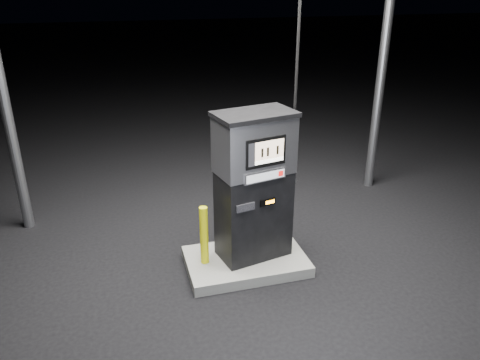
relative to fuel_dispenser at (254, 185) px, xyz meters
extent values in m
plane|color=black|center=(-0.12, -0.07, -1.17)|extent=(80.00, 80.00, 0.00)
cube|color=slate|center=(-0.12, -0.07, -1.09)|extent=(1.60, 1.00, 0.15)
cylinder|color=gray|center=(-3.12, 1.93, 1.08)|extent=(0.16, 0.16, 4.50)
cylinder|color=gray|center=(2.88, 1.93, 1.08)|extent=(0.16, 0.16, 4.50)
cube|color=black|center=(0.00, 0.00, -0.42)|extent=(1.01, 0.71, 1.21)
cube|color=#AFAFB6|center=(0.00, 0.00, 0.55)|extent=(1.03, 0.73, 0.72)
cube|color=black|center=(0.00, 0.00, 0.94)|extent=(1.08, 0.78, 0.06)
cube|color=black|center=(0.05, -0.27, 0.54)|extent=(0.53, 0.14, 0.37)
cube|color=beige|center=(0.10, -0.28, 0.57)|extent=(0.39, 0.09, 0.23)
cube|color=white|center=(0.10, -0.28, 0.43)|extent=(0.39, 0.09, 0.05)
cube|color=#AFAFB6|center=(0.05, -0.27, 0.23)|extent=(0.57, 0.15, 0.14)
cube|color=#A6A9AE|center=(0.06, -0.29, 0.23)|extent=(0.52, 0.11, 0.10)
cube|color=red|center=(0.26, -0.25, 0.23)|extent=(0.07, 0.02, 0.07)
cube|color=black|center=(0.10, -0.26, -0.13)|extent=(0.21, 0.06, 0.09)
cube|color=#FF970C|center=(0.13, -0.26, -0.13)|extent=(0.12, 0.03, 0.04)
cube|color=black|center=(-0.21, -0.33, -0.13)|extent=(0.25, 0.08, 0.10)
cube|color=black|center=(0.49, 0.11, -0.01)|extent=(0.13, 0.19, 0.24)
cylinder|color=gray|center=(0.55, 0.12, -0.01)|extent=(0.11, 0.22, 0.07)
cylinder|color=black|center=(0.54, 0.07, 1.60)|extent=(0.04, 0.04, 2.99)
cylinder|color=yellow|center=(-0.68, -0.04, -0.62)|extent=(0.13, 0.13, 0.81)
cylinder|color=yellow|center=(0.43, -0.07, -0.52)|extent=(0.14, 0.14, 1.01)
camera|label=1|loc=(-1.64, -5.23, 2.46)|focal=35.00mm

